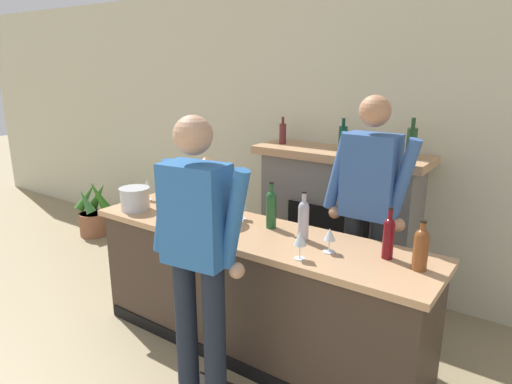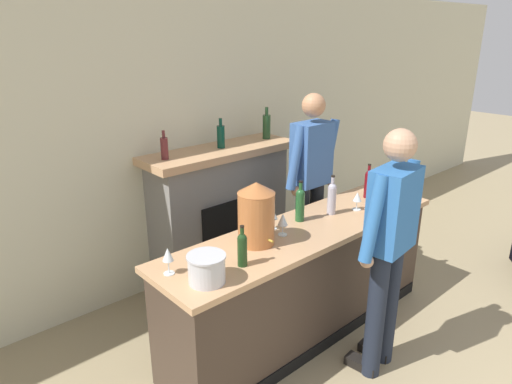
# 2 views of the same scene
# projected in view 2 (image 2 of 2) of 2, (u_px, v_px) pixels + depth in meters

# --- Properties ---
(wall_back_panel) EXTENTS (12.00, 0.07, 2.75)m
(wall_back_panel) POSITION_uv_depth(u_px,v_px,m) (191.00, 139.00, 4.33)
(wall_back_panel) COLOR beige
(wall_back_panel) RESTS_ON ground_plane
(bar_counter) EXTENTS (2.54, 0.65, 0.93)m
(bar_counter) POSITION_uv_depth(u_px,v_px,m) (304.00, 281.00, 3.64)
(bar_counter) COLOR #3F3127
(bar_counter) RESTS_ON ground_plane
(fireplace_stone) EXTENTS (1.53, 0.52, 1.64)m
(fireplace_stone) POSITION_uv_depth(u_px,v_px,m) (221.00, 212.00, 4.46)
(fireplace_stone) COLOR gray
(fireplace_stone) RESTS_ON ground_plane
(person_customer) EXTENTS (0.66, 0.34, 1.78)m
(person_customer) POSITION_uv_depth(u_px,v_px,m) (389.00, 245.00, 3.06)
(person_customer) COLOR #1B222F
(person_customer) RESTS_ON ground_plane
(person_bartender) EXTENTS (0.66, 0.30, 1.84)m
(person_bartender) POSITION_uv_depth(u_px,v_px,m) (311.00, 183.00, 4.20)
(person_bartender) COLOR #272B2F
(person_bartender) RESTS_ON ground_plane
(copper_dispenser) EXTENTS (0.26, 0.30, 0.45)m
(copper_dispenser) POSITION_uv_depth(u_px,v_px,m) (256.00, 213.00, 3.16)
(copper_dispenser) COLOR #B16736
(copper_dispenser) RESTS_ON bar_counter
(ice_bucket_steel) EXTENTS (0.24, 0.24, 0.18)m
(ice_bucket_steel) POSITION_uv_depth(u_px,v_px,m) (207.00, 269.00, 2.71)
(ice_bucket_steel) COLOR silver
(ice_bucket_steel) RESTS_ON bar_counter
(wine_bottle_port_short) EXTENTS (0.08, 0.08, 0.29)m
(wine_bottle_port_short) POSITION_uv_depth(u_px,v_px,m) (385.00, 180.00, 4.17)
(wine_bottle_port_short) COLOR brown
(wine_bottle_port_short) RESTS_ON bar_counter
(wine_bottle_riesling_slim) EXTENTS (0.06, 0.06, 0.28)m
(wine_bottle_riesling_slim) POSITION_uv_depth(u_px,v_px,m) (242.00, 248.00, 2.89)
(wine_bottle_riesling_slim) COLOR #1B3818
(wine_bottle_riesling_slim) RESTS_ON bar_counter
(wine_bottle_merlot_tall) EXTENTS (0.07, 0.07, 0.33)m
(wine_bottle_merlot_tall) POSITION_uv_depth(u_px,v_px,m) (332.00, 197.00, 3.71)
(wine_bottle_merlot_tall) COLOR #B0ACBD
(wine_bottle_merlot_tall) RESTS_ON bar_counter
(wine_bottle_cabernet_heavy) EXTENTS (0.07, 0.07, 0.33)m
(wine_bottle_cabernet_heavy) POSITION_uv_depth(u_px,v_px,m) (300.00, 203.00, 3.57)
(wine_bottle_cabernet_heavy) COLOR #215529
(wine_bottle_cabernet_heavy) RESTS_ON bar_counter
(wine_bottle_burgundy_dark) EXTENTS (0.07, 0.07, 0.31)m
(wine_bottle_burgundy_dark) POSITION_uv_depth(u_px,v_px,m) (368.00, 183.00, 4.08)
(wine_bottle_burgundy_dark) COLOR #610D14
(wine_bottle_burgundy_dark) RESTS_ON bar_counter
(wine_glass_back_row) EXTENTS (0.07, 0.07, 0.16)m
(wine_glass_back_row) POSITION_uv_depth(u_px,v_px,m) (273.00, 215.00, 3.43)
(wine_glass_back_row) COLOR silver
(wine_glass_back_row) RESTS_ON bar_counter
(wine_glass_by_dispenser) EXTENTS (0.08, 0.08, 0.15)m
(wine_glass_by_dispenser) POSITION_uv_depth(u_px,v_px,m) (357.00, 198.00, 3.80)
(wine_glass_by_dispenser) COLOR silver
(wine_glass_by_dispenser) RESTS_ON bar_counter
(wine_glass_mid_counter) EXTENTS (0.07, 0.07, 0.18)m
(wine_glass_mid_counter) POSITION_uv_depth(u_px,v_px,m) (168.00, 256.00, 2.79)
(wine_glass_mid_counter) COLOR silver
(wine_glass_mid_counter) RESTS_ON bar_counter
(wine_glass_front_right) EXTENTS (0.07, 0.07, 0.17)m
(wine_glass_front_right) POSITION_uv_depth(u_px,v_px,m) (283.00, 220.00, 3.32)
(wine_glass_front_right) COLOR silver
(wine_glass_front_right) RESTS_ON bar_counter
(wine_glass_front_left) EXTENTS (0.08, 0.08, 0.18)m
(wine_glass_front_left) POSITION_uv_depth(u_px,v_px,m) (370.00, 205.00, 3.60)
(wine_glass_front_left) COLOR silver
(wine_glass_front_left) RESTS_ON bar_counter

